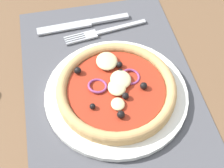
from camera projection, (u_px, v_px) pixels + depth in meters
The scene contains 6 objects.
ground_plane at pixel (111, 93), 61.95cm from camera, with size 190.00×140.00×2.40cm, color brown.
placemat at pixel (111, 89), 60.83cm from camera, with size 48.66×31.82×0.40cm, color #4C4C51.
plate at pixel (116, 94), 59.25cm from camera, with size 25.76×25.76×1.06cm, color silver.
pizza at pixel (116, 88), 58.01cm from camera, with size 21.28×21.28×2.63cm.
fork at pixel (101, 32), 69.28cm from camera, with size 4.04×18.03×0.44cm.
knife at pixel (82, 24), 70.74cm from camera, with size 2.66×20.06×0.62cm.
Camera 1 is at (-35.13, 7.23, 49.34)cm, focal length 52.71 mm.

